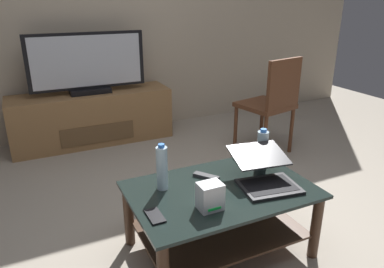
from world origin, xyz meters
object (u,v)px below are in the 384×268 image
(coffee_table, at_px, (220,208))
(television, at_px, (88,65))
(water_bottle_near, at_px, (162,168))
(water_bottle_far, at_px, (262,147))
(router_box, at_px, (210,196))
(tv_remote, at_px, (243,161))
(dining_chair, at_px, (272,101))
(soundbar_remote, at_px, (206,176))
(media_cabinet, at_px, (93,117))
(cell_phone, at_px, (155,216))
(laptop, at_px, (265,173))

(coffee_table, height_order, television, television)
(water_bottle_near, distance_m, water_bottle_far, 0.70)
(router_box, relative_size, water_bottle_near, 0.53)
(water_bottle_far, relative_size, tv_remote, 1.49)
(television, height_order, water_bottle_near, television)
(dining_chair, distance_m, water_bottle_near, 1.72)
(coffee_table, xyz_separation_m, tv_remote, (0.31, 0.24, 0.14))
(dining_chair, height_order, soundbar_remote, dining_chair)
(coffee_table, bearing_deg, television, 98.76)
(coffee_table, distance_m, dining_chair, 1.58)
(media_cabinet, bearing_deg, water_bottle_far, -69.48)
(media_cabinet, xyz_separation_m, soundbar_remote, (0.31, -1.96, 0.17))
(water_bottle_near, bearing_deg, coffee_table, -24.64)
(tv_remote, bearing_deg, media_cabinet, 98.92)
(coffee_table, height_order, cell_phone, cell_phone)
(laptop, relative_size, router_box, 3.12)
(soundbar_remote, bearing_deg, water_bottle_far, -32.11)
(coffee_table, xyz_separation_m, television, (-0.32, 2.09, 0.53))
(tv_remote, height_order, soundbar_remote, same)
(media_cabinet, relative_size, soundbar_remote, 10.01)
(cell_phone, bearing_deg, water_bottle_near, 60.74)
(coffee_table, bearing_deg, tv_remote, 38.11)
(dining_chair, height_order, water_bottle_far, dining_chair)
(media_cabinet, relative_size, cell_phone, 11.44)
(media_cabinet, relative_size, dining_chair, 1.71)
(dining_chair, xyz_separation_m, soundbar_remote, (-1.17, -0.91, -0.10))
(water_bottle_near, xyz_separation_m, water_bottle_far, (0.70, 0.04, -0.02))
(laptop, distance_m, soundbar_remote, 0.35)
(water_bottle_near, bearing_deg, water_bottle_far, 3.10)
(television, relative_size, dining_chair, 1.21)
(media_cabinet, bearing_deg, cell_phone, -92.95)
(water_bottle_near, bearing_deg, tv_remote, 9.76)
(cell_phone, xyz_separation_m, soundbar_remote, (0.42, 0.26, 0.01))
(water_bottle_near, height_order, soundbar_remote, water_bottle_near)
(television, xyz_separation_m, cell_phone, (-0.11, -2.20, -0.39))
(router_box, bearing_deg, soundbar_remote, 65.67)
(television, relative_size, router_box, 7.90)
(router_box, height_order, cell_phone, router_box)
(media_cabinet, height_order, laptop, laptop)
(coffee_table, distance_m, router_box, 0.30)
(media_cabinet, distance_m, dining_chair, 1.83)
(media_cabinet, distance_m, water_bottle_far, 2.09)
(coffee_table, height_order, media_cabinet, media_cabinet)
(water_bottle_near, relative_size, water_bottle_far, 1.14)
(media_cabinet, height_order, soundbar_remote, media_cabinet)
(television, bearing_deg, router_box, -85.76)
(media_cabinet, height_order, water_bottle_far, water_bottle_far)
(laptop, bearing_deg, soundbar_remote, 143.69)
(laptop, bearing_deg, dining_chair, 51.29)
(laptop, bearing_deg, television, 105.15)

